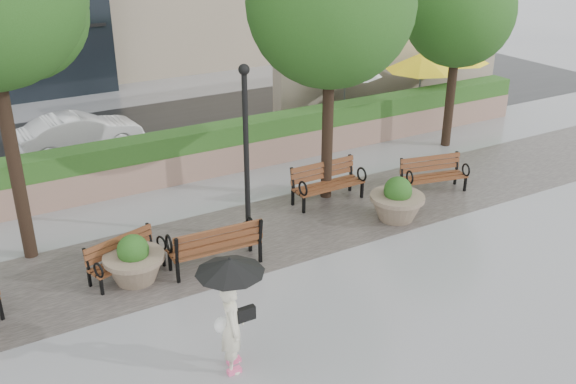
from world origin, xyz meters
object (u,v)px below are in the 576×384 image
car_right (79,133)px  bench_2 (216,254)px  bench_4 (433,182)px  pedestrian (231,304)px  lamppost (247,165)px  bench_3 (328,191)px  bench_1 (127,266)px  planter_left (134,264)px  planter_right (397,203)px

car_right → bench_2: bearing=-179.1°
bench_4 → pedestrian: bearing=-141.5°
lamppost → bench_3: bearing=13.9°
lamppost → car_right: bearing=105.0°
bench_1 → planter_left: 0.31m
bench_1 → pedestrian: size_ratio=0.83×
bench_4 → lamppost: (-5.32, 0.23, 1.46)m
planter_right → bench_1: bearing=174.0°
bench_3 → planter_left: (-5.42, -1.25, 0.10)m
bench_4 → bench_3: bearing=174.8°
pedestrian → car_right: bearing=22.3°
bench_1 → planter_right: bearing=-23.1°
bench_2 → car_right: size_ratio=0.52×
lamppost → car_right: lamppost is taller
bench_1 → bench_4: bearing=-16.2°
bench_1 → lamppost: bearing=-10.0°
bench_3 → car_right: (-4.55, 6.76, 0.31)m
car_right → planter_right: bearing=-151.6°
bench_4 → car_right: 10.56m
car_right → pedestrian: bearing=174.2°
bench_3 → lamppost: size_ratio=0.47×
lamppost → pedestrian: size_ratio=1.98×
bench_3 → planter_right: size_ratio=1.44×
bench_2 → bench_4: size_ratio=1.07×
bench_4 → planter_right: planter_right is taller
bench_3 → planter_left: 5.56m
planter_left → lamppost: 3.20m
bench_4 → pedestrian: pedestrian is taller
planter_left → pedestrian: 3.50m
bench_2 → lamppost: size_ratio=0.49×
planter_left → car_right: 8.06m
bench_2 → pedestrian: size_ratio=0.97×
planter_left → car_right: (0.87, 8.02, 0.21)m
pedestrian → bench_3: bearing=-22.6°
planter_left → car_right: bearing=83.8°
bench_2 → planter_right: 4.67m
planter_right → lamppost: lamppost is taller
bench_2 → bench_4: bearing=-170.8°
bench_3 → pedestrian: (-4.86, -4.61, 0.92)m
bench_2 → car_right: car_right is taller
bench_3 → car_right: 8.16m
bench_2 → bench_3: bench_2 is taller
bench_1 → car_right: 7.83m
car_right → bench_3: bearing=-150.4°
bench_3 → car_right: car_right is taller
bench_2 → bench_4: bench_2 is taller
bench_2 → car_right: 8.35m
planter_right → car_right: bearing=122.7°
bench_3 → planter_left: bearing=-167.7°
planter_right → lamppost: bearing=163.3°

